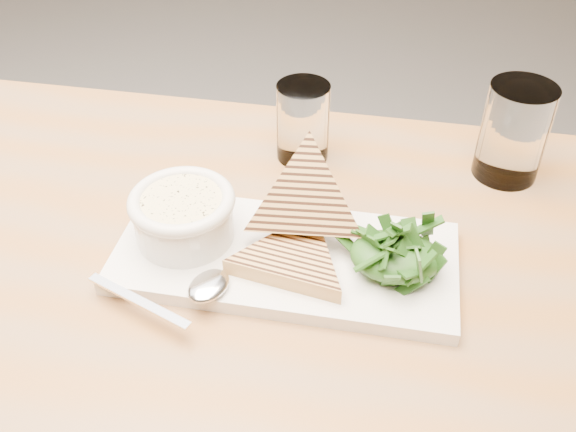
# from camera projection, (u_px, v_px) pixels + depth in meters

# --- Properties ---
(table_top) EXTENTS (1.16, 0.80, 0.04)m
(table_top) POSITION_uv_depth(u_px,v_px,m) (306.00, 318.00, 0.66)
(table_top) COLOR brown
(table_top) RESTS_ON ground
(table_leg_bl) EXTENTS (0.06, 0.06, 0.69)m
(table_leg_bl) POSITION_uv_depth(u_px,v_px,m) (52.00, 283.00, 1.20)
(table_leg_bl) COLOR brown
(table_leg_bl) RESTS_ON ground
(platter) EXTENTS (0.37, 0.18, 0.02)m
(platter) POSITION_uv_depth(u_px,v_px,m) (285.00, 258.00, 0.69)
(platter) COLOR silver
(platter) RESTS_ON table_top
(soup_bowl) EXTENTS (0.11, 0.11, 0.04)m
(soup_bowl) POSITION_uv_depth(u_px,v_px,m) (184.00, 221.00, 0.69)
(soup_bowl) COLOR silver
(soup_bowl) RESTS_ON platter
(soup) EXTENTS (0.09, 0.09, 0.01)m
(soup) POSITION_uv_depth(u_px,v_px,m) (182.00, 202.00, 0.67)
(soup) COLOR beige
(soup) RESTS_ON soup_bowl
(bowl_rim) EXTENTS (0.11, 0.11, 0.01)m
(bowl_rim) POSITION_uv_depth(u_px,v_px,m) (181.00, 201.00, 0.67)
(bowl_rim) COLOR silver
(bowl_rim) RESTS_ON soup_bowl
(sandwich_flat) EXTENTS (0.17, 0.17, 0.02)m
(sandwich_flat) POSITION_uv_depth(u_px,v_px,m) (293.00, 258.00, 0.66)
(sandwich_flat) COLOR tan
(sandwich_flat) RESTS_ON platter
(sandwich_lean) EXTENTS (0.15, 0.16, 0.16)m
(sandwich_lean) POSITION_uv_depth(u_px,v_px,m) (306.00, 200.00, 0.67)
(sandwich_lean) COLOR tan
(sandwich_lean) RESTS_ON sandwich_flat
(salad_base) EXTENTS (0.09, 0.07, 0.04)m
(salad_base) POSITION_uv_depth(u_px,v_px,m) (395.00, 256.00, 0.65)
(salad_base) COLOR black
(salad_base) RESTS_ON platter
(arugula_pile) EXTENTS (0.11, 0.10, 0.05)m
(arugula_pile) POSITION_uv_depth(u_px,v_px,m) (396.00, 250.00, 0.65)
(arugula_pile) COLOR #2E681E
(arugula_pile) RESTS_ON platter
(spoon_bowl) EXTENTS (0.05, 0.06, 0.01)m
(spoon_bowl) POSITION_uv_depth(u_px,v_px,m) (209.00, 286.00, 0.64)
(spoon_bowl) COLOR silver
(spoon_bowl) RESTS_ON platter
(spoon_handle) EXTENTS (0.12, 0.06, 0.00)m
(spoon_handle) POSITION_uv_depth(u_px,v_px,m) (138.00, 301.00, 0.62)
(spoon_handle) COLOR silver
(spoon_handle) RESTS_ON platter
(glass_near) EXTENTS (0.07, 0.07, 0.10)m
(glass_near) POSITION_uv_depth(u_px,v_px,m) (303.00, 122.00, 0.82)
(glass_near) COLOR white
(glass_near) RESTS_ON table_top
(glass_far) EXTENTS (0.08, 0.08, 0.12)m
(glass_far) POSITION_uv_depth(u_px,v_px,m) (514.00, 132.00, 0.78)
(glass_far) COLOR white
(glass_far) RESTS_ON table_top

